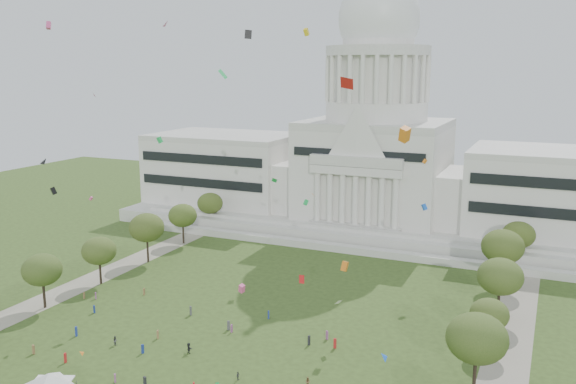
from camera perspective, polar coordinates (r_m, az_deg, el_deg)
capitol at (r=197.41m, az=8.11°, el=3.14°), size 160.00×64.50×91.30m
path_left at (r=153.82m, az=-19.16°, el=-8.36°), size 8.00×160.00×0.04m
path_right at (r=116.16m, az=19.69°, el=-15.02°), size 8.00×160.00×0.04m
row_tree_l_2 at (r=140.69m, az=-22.03°, el=-6.77°), size 8.42×8.42×11.97m
row_tree_r_2 at (r=100.98m, az=17.27°, el=-12.95°), size 9.55×9.55×13.58m
row_tree_l_3 at (r=151.52m, az=-17.27°, el=-5.28°), size 8.12×8.12×11.55m
row_tree_r_3 at (r=117.62m, az=18.33°, el=-10.82°), size 7.01×7.01×9.98m
row_tree_l_4 at (r=164.96m, az=-13.09°, el=-3.27°), size 9.29×9.29×13.21m
row_tree_r_4 at (r=131.43m, az=19.25°, el=-7.48°), size 9.19×9.19×13.06m
row_tree_l_5 at (r=180.50m, az=-9.83°, el=-2.19°), size 8.33×8.33×11.85m
row_tree_r_5 at (r=150.56m, az=19.45°, el=-4.84°), size 9.82×9.82×13.96m
row_tree_l_6 at (r=196.27m, az=-7.31°, el=-1.05°), size 8.19×8.19×11.64m
row_tree_r_6 at (r=168.09m, az=20.78°, el=-3.77°), size 8.42×8.42×11.97m
event_tent at (r=104.88m, az=-21.48°, el=-15.96°), size 10.84×10.84×4.64m
person_2 at (r=102.99m, az=1.87°, el=-17.36°), size 0.90×0.62×1.74m
person_5 at (r=114.99m, az=-9.26°, el=-14.21°), size 1.93×1.62×1.98m
person_8 at (r=120.88m, az=-15.86°, el=-13.23°), size 1.00×0.78×1.80m
person_10 at (r=105.39m, az=-4.71°, el=-16.77°), size 0.58×0.91×1.46m
distant_crowd at (r=119.54m, az=-11.20°, el=-13.30°), size 67.28×39.10×1.95m
kite_swarm at (r=98.07m, az=-7.29°, el=1.12°), size 86.99×94.92×58.20m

